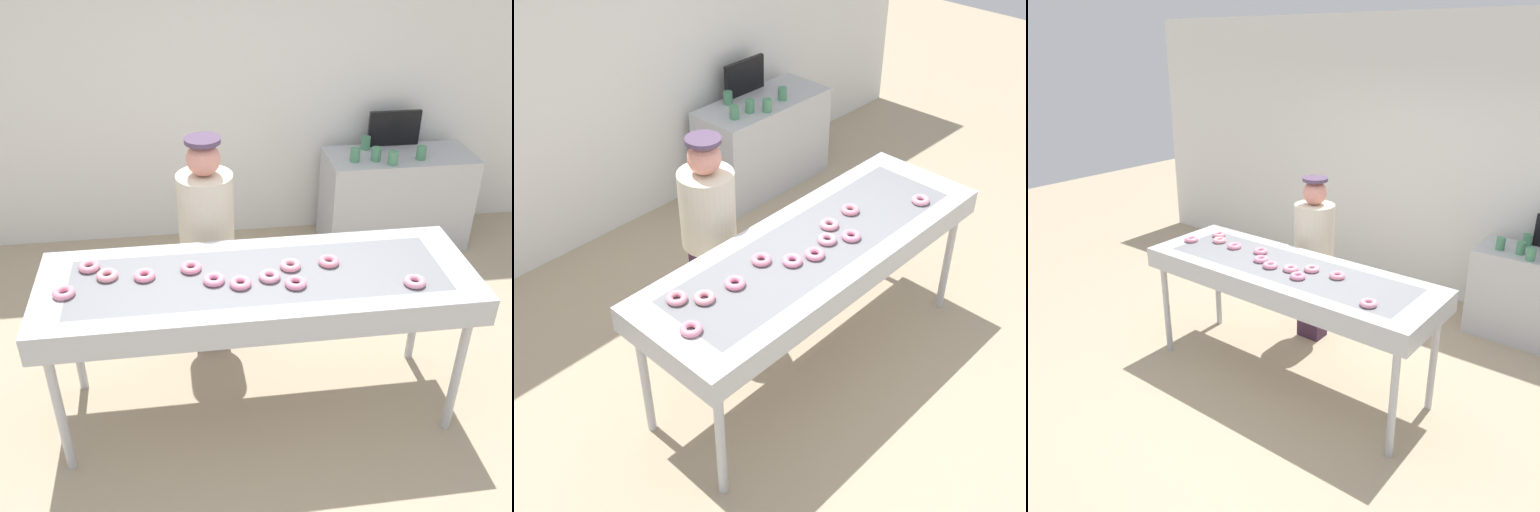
% 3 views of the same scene
% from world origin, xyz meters
% --- Properties ---
extents(ground_plane, '(16.00, 16.00, 0.00)m').
position_xyz_m(ground_plane, '(0.00, 0.00, 0.00)').
color(ground_plane, tan).
extents(back_wall, '(8.00, 0.12, 3.01)m').
position_xyz_m(back_wall, '(0.00, 2.42, 1.51)').
color(back_wall, white).
rests_on(back_wall, ground).
extents(fryer_conveyor, '(2.49, 0.83, 1.03)m').
position_xyz_m(fryer_conveyor, '(0.00, 0.00, 0.94)').
color(fryer_conveyor, '#B7BABF').
rests_on(fryer_conveyor, ground).
extents(strawberry_donut_0, '(0.17, 0.17, 0.04)m').
position_xyz_m(strawberry_donut_0, '(-0.37, 0.10, 1.05)').
color(strawberry_donut_0, pink).
rests_on(strawberry_donut_0, fryer_conveyor).
extents(strawberry_donut_1, '(0.13, 0.13, 0.04)m').
position_xyz_m(strawberry_donut_1, '(-0.64, 0.06, 1.05)').
color(strawberry_donut_1, pink).
rests_on(strawberry_donut_1, fryer_conveyor).
extents(strawberry_donut_2, '(0.17, 0.17, 0.04)m').
position_xyz_m(strawberry_donut_2, '(0.19, 0.05, 1.05)').
color(strawberry_donut_2, pink).
rests_on(strawberry_donut_2, fryer_conveyor).
extents(strawberry_donut_3, '(0.14, 0.14, 0.04)m').
position_xyz_m(strawberry_donut_3, '(-1.06, -0.06, 1.05)').
color(strawberry_donut_3, pink).
rests_on(strawberry_donut_3, fryer_conveyor).
extents(strawberry_donut_4, '(0.17, 0.17, 0.04)m').
position_xyz_m(strawberry_donut_4, '(0.84, -0.21, 1.05)').
color(strawberry_donut_4, pink).
rests_on(strawberry_donut_4, fryer_conveyor).
extents(strawberry_donut_5, '(0.15, 0.15, 0.04)m').
position_xyz_m(strawberry_donut_5, '(0.19, -0.13, 1.05)').
color(strawberry_donut_5, pink).
rests_on(strawberry_donut_5, fryer_conveyor).
extents(strawberry_donut_6, '(0.17, 0.17, 0.04)m').
position_xyz_m(strawberry_donut_6, '(-0.95, 0.19, 1.05)').
color(strawberry_donut_6, pink).
rests_on(strawberry_donut_6, fryer_conveyor).
extents(strawberry_donut_7, '(0.16, 0.16, 0.04)m').
position_xyz_m(strawberry_donut_7, '(-0.84, 0.08, 1.05)').
color(strawberry_donut_7, pink).
rests_on(strawberry_donut_7, fryer_conveyor).
extents(strawberry_donut_8, '(0.16, 0.16, 0.04)m').
position_xyz_m(strawberry_donut_8, '(-0.25, -0.04, 1.05)').
color(strawberry_donut_8, pink).
rests_on(strawberry_donut_8, fryer_conveyor).
extents(strawberry_donut_9, '(0.17, 0.17, 0.04)m').
position_xyz_m(strawberry_donut_9, '(0.42, 0.06, 1.05)').
color(strawberry_donut_9, pink).
rests_on(strawberry_donut_9, fryer_conveyor).
extents(strawberry_donut_10, '(0.12, 0.12, 0.04)m').
position_xyz_m(strawberry_donut_10, '(0.06, -0.05, 1.05)').
color(strawberry_donut_10, pink).
rests_on(strawberry_donut_10, fryer_conveyor).
extents(strawberry_donut_11, '(0.12, 0.12, 0.04)m').
position_xyz_m(strawberry_donut_11, '(-0.11, -0.09, 1.05)').
color(strawberry_donut_11, pink).
rests_on(strawberry_donut_11, fryer_conveyor).
extents(worker_baker, '(0.37, 0.37, 1.59)m').
position_xyz_m(worker_baker, '(-0.25, 0.72, 0.92)').
color(worker_baker, '#3C2338').
rests_on(worker_baker, ground).
extents(prep_counter, '(1.31, 0.57, 0.87)m').
position_xyz_m(prep_counter, '(1.55, 1.97, 0.44)').
color(prep_counter, '#B7BABF').
rests_on(prep_counter, ground).
extents(paper_cup_0, '(0.08, 0.08, 0.12)m').
position_xyz_m(paper_cup_0, '(1.29, 1.87, 0.93)').
color(paper_cup_0, '#4C8C66').
rests_on(paper_cup_0, prep_counter).
extents(paper_cup_1, '(0.08, 0.08, 0.12)m').
position_xyz_m(paper_cup_1, '(1.68, 1.85, 0.93)').
color(paper_cup_1, '#4C8C66').
rests_on(paper_cup_1, prep_counter).
extents(paper_cup_2, '(0.08, 0.08, 0.12)m').
position_xyz_m(paper_cup_2, '(1.10, 1.88, 0.93)').
color(paper_cup_2, '#4C8C66').
rests_on(paper_cup_2, prep_counter).
extents(paper_cup_3, '(0.08, 0.08, 0.12)m').
position_xyz_m(paper_cup_3, '(1.27, 2.14, 0.93)').
color(paper_cup_3, '#4C8C66').
rests_on(paper_cup_3, prep_counter).
extents(paper_cup_4, '(0.08, 0.08, 0.12)m').
position_xyz_m(paper_cup_4, '(1.40, 1.77, 0.93)').
color(paper_cup_4, '#4C8C66').
rests_on(paper_cup_4, prep_counter).
extents(menu_display, '(0.47, 0.04, 0.32)m').
position_xyz_m(menu_display, '(1.55, 2.20, 1.03)').
color(menu_display, black).
rests_on(menu_display, prep_counter).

